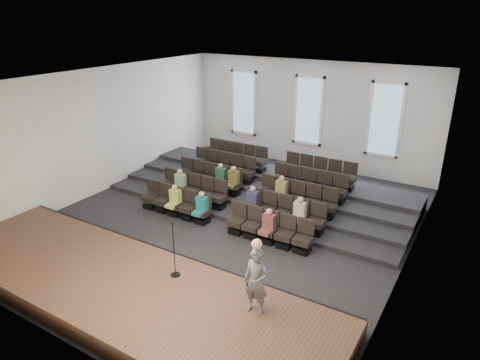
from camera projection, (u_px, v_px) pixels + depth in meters
ground at (228, 221)px, 15.33m from camera, size 14.00×14.00×0.00m
ceiling at (227, 79)px, 13.49m from camera, size 12.00×14.00×0.02m
wall_back at (309, 115)px, 19.99m from camera, size 12.00×0.04×5.00m
wall_front at (43, 245)px, 8.83m from camera, size 12.00×0.04×5.00m
wall_left at (103, 131)px, 17.32m from camera, size 0.04×14.00×5.00m
wall_right at (415, 191)px, 11.50m from camera, size 0.04×14.00×5.00m
stage at (123, 288)px, 11.18m from camera, size 11.80×3.60×0.50m
stage_lip at (167, 257)px, 12.59m from camera, size 11.80×0.06×0.52m
risers at (269, 187)px, 17.78m from camera, size 11.80×4.80×0.60m
seating_rows at (250, 189)px, 16.30m from camera, size 6.80×4.70×1.67m
windows at (308, 111)px, 19.86m from camera, size 8.44×0.10×3.24m
audience at (233, 195)px, 15.42m from camera, size 5.45×2.64×1.10m
speaker at (256, 281)px, 9.65m from camera, size 0.62×0.42×1.65m
mic_stand at (175, 260)px, 11.14m from camera, size 0.26×0.26×1.57m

